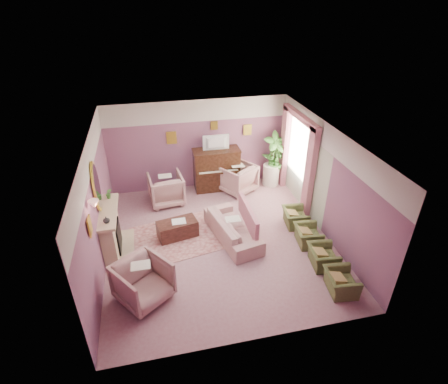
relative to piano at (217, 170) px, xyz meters
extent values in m
cube|color=gray|center=(-0.50, -2.68, -0.65)|extent=(5.50, 6.00, 0.01)
cube|color=white|center=(-0.50, -2.68, 2.15)|extent=(5.50, 6.00, 0.01)
cube|color=#654569|center=(-0.50, 0.32, 0.75)|extent=(5.50, 0.02, 2.80)
cube|color=#654569|center=(-0.50, -5.68, 0.75)|extent=(5.50, 0.02, 2.80)
cube|color=#654569|center=(-3.25, -2.68, 0.75)|extent=(0.02, 6.00, 2.80)
cube|color=#654569|center=(2.25, -2.68, 0.75)|extent=(0.02, 6.00, 2.80)
cube|color=beige|center=(-0.50, 0.31, 1.82)|extent=(5.50, 0.01, 0.65)
cube|color=#ADB79F|center=(2.23, -1.38, 0.42)|extent=(0.01, 3.00, 2.15)
cube|color=#C4AE89|center=(-3.09, -2.48, -0.10)|extent=(0.30, 1.40, 1.10)
cube|color=black|center=(-2.99, -2.48, -0.25)|extent=(0.18, 0.72, 0.68)
cube|color=#FF3D08|center=(-2.95, -2.48, -0.43)|extent=(0.06, 0.54, 0.10)
cube|color=#C4AE89|center=(-3.06, -2.48, 0.47)|extent=(0.40, 1.55, 0.07)
cube|color=#C4AE89|center=(-2.89, -2.48, -0.64)|extent=(0.55, 1.50, 0.02)
ellipsoid|color=gold|center=(-3.20, -2.48, 1.15)|extent=(0.04, 0.72, 1.20)
ellipsoid|color=silver|center=(-3.17, -2.48, 1.15)|extent=(0.01, 0.60, 1.06)
cone|color=tan|center=(-3.12, -3.53, 1.33)|extent=(0.20, 0.20, 0.16)
cube|color=#311A0F|center=(0.00, 0.00, 0.00)|extent=(1.40, 0.60, 1.30)
cube|color=#311A0F|center=(0.00, -0.35, 0.07)|extent=(1.30, 0.12, 0.06)
cube|color=beige|center=(0.00, -0.35, 0.11)|extent=(1.20, 0.08, 0.02)
cube|color=#311A0F|center=(0.00, 0.00, 0.66)|extent=(1.45, 0.65, 0.04)
imported|color=black|center=(0.00, -0.05, 0.95)|extent=(0.80, 0.12, 0.48)
cube|color=gold|center=(-1.30, 0.28, 1.07)|extent=(0.30, 0.03, 0.38)
cube|color=gold|center=(1.05, 0.28, 1.13)|extent=(0.26, 0.03, 0.34)
cube|color=gold|center=(0.00, 0.28, 1.35)|extent=(0.22, 0.03, 0.26)
cube|color=gold|center=(-3.21, -3.88, 1.07)|extent=(0.03, 0.28, 0.36)
cube|color=beige|center=(2.20, -1.13, 1.05)|extent=(0.03, 1.40, 1.80)
cube|color=#B16576|center=(2.12, -2.05, 0.65)|extent=(0.16, 0.34, 2.60)
cube|color=#B16576|center=(2.12, -0.21, 0.65)|extent=(0.16, 0.34, 2.60)
cube|color=#B16576|center=(2.12, -1.13, 1.91)|extent=(0.16, 2.20, 0.16)
imported|color=#3F8230|center=(-3.05, -1.93, 0.64)|extent=(0.16, 0.16, 0.28)
imported|color=beige|center=(-3.05, -2.98, 0.58)|extent=(0.16, 0.16, 0.16)
cube|color=#B0716E|center=(-1.37, -2.31, -0.64)|extent=(2.79, 2.23, 0.01)
cube|color=#3D1F18|center=(-1.50, -2.27, -0.43)|extent=(1.08, 0.69, 0.45)
cube|color=white|center=(-1.45, -2.27, -0.20)|extent=(0.35, 0.28, 0.01)
imported|color=tan|center=(-0.13, -2.64, -0.24)|extent=(0.67, 2.01, 0.81)
cube|color=#B16576|center=(0.27, -2.64, -0.05)|extent=(0.10, 1.53, 0.56)
imported|color=tan|center=(-1.63, -0.53, -0.15)|extent=(0.96, 0.96, 1.00)
imported|color=tan|center=(0.60, -0.32, -0.15)|extent=(0.96, 0.96, 1.00)
imported|color=tan|center=(-2.38, -4.22, -0.15)|extent=(0.96, 0.96, 1.00)
imported|color=#515D2E|center=(1.65, -4.91, -0.34)|extent=(0.50, 0.71, 0.62)
imported|color=#515D2E|center=(1.65, -4.09, -0.34)|extent=(0.50, 0.71, 0.62)
imported|color=#515D2E|center=(1.65, -3.27, -0.34)|extent=(0.50, 0.71, 0.62)
imported|color=#515D2E|center=(1.65, -2.45, -0.34)|extent=(0.50, 0.71, 0.62)
cylinder|color=silver|center=(1.77, -0.15, -0.30)|extent=(0.52, 0.52, 0.70)
imported|color=#3F8230|center=(1.77, -0.15, 0.22)|extent=(0.30, 0.30, 0.34)
imported|color=#3F8230|center=(1.89, -0.25, 0.19)|extent=(0.16, 0.16, 0.28)
cylinder|color=#A86630|center=(1.85, -0.16, -0.48)|extent=(0.34, 0.34, 0.34)
imported|color=#3F8230|center=(1.85, -0.16, 0.41)|extent=(0.76, 0.76, 1.44)
camera|label=1|loc=(-1.92, -9.62, 4.91)|focal=28.00mm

